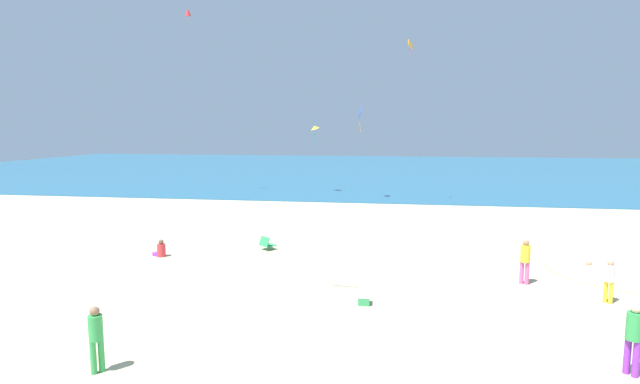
# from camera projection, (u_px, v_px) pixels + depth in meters

# --- Properties ---
(ground_plane) EXTENTS (120.00, 120.00, 0.00)m
(ground_plane) POSITION_uv_depth(u_px,v_px,m) (332.00, 255.00, 20.98)
(ground_plane) COLOR #C6B58C
(ocean_water) EXTENTS (120.00, 60.00, 0.05)m
(ocean_water) POSITION_uv_depth(u_px,v_px,m) (375.00, 169.00, 64.73)
(ocean_water) COLOR #236084
(ocean_water) RESTS_ON ground_plane
(beach_chair_far_left) EXTENTS (0.84, 0.84, 0.61)m
(beach_chair_far_left) POSITION_uv_depth(u_px,v_px,m) (267.00, 243.00, 21.79)
(beach_chair_far_left) COLOR #2D9956
(beach_chair_far_left) RESTS_ON ground_plane
(cooler_box) EXTENTS (0.37, 0.43, 0.29)m
(cooler_box) POSITION_uv_depth(u_px,v_px,m) (364.00, 300.00, 15.06)
(cooler_box) COLOR #339956
(cooler_box) RESTS_ON ground_plane
(person_0) EXTENTS (0.66, 0.50, 0.74)m
(person_0) POSITION_uv_depth(u_px,v_px,m) (161.00, 250.00, 20.65)
(person_0) COLOR red
(person_0) RESTS_ON ground_plane
(person_1) EXTENTS (0.43, 0.43, 1.60)m
(person_1) POSITION_uv_depth(u_px,v_px,m) (525.00, 258.00, 16.91)
(person_1) COLOR #D8599E
(person_1) RESTS_ON ground_plane
(person_2) EXTENTS (0.43, 0.43, 1.54)m
(person_2) POSITION_uv_depth(u_px,v_px,m) (96.00, 335.00, 10.74)
(person_2) COLOR green
(person_2) RESTS_ON ground_plane
(person_3) EXTENTS (0.55, 0.36, 0.65)m
(person_3) POSITION_uv_depth(u_px,v_px,m) (590.00, 271.00, 17.70)
(person_3) COLOR red
(person_3) RESTS_ON ground_plane
(person_4) EXTENTS (0.39, 0.39, 1.40)m
(person_4) POSITION_uv_depth(u_px,v_px,m) (609.00, 278.00, 15.07)
(person_4) COLOR yellow
(person_4) RESTS_ON ground_plane
(person_5) EXTENTS (0.46, 0.46, 1.66)m
(person_5) POSITION_uv_depth(u_px,v_px,m) (634.00, 334.00, 10.62)
(person_5) COLOR purple
(person_5) RESTS_ON ground_plane
(kite_orange) EXTENTS (0.32, 0.72, 1.11)m
(kite_orange) POSITION_uv_depth(u_px,v_px,m) (410.00, 45.00, 33.32)
(kite_orange) COLOR orange
(kite_blue) EXTENTS (0.26, 1.07, 2.02)m
(kite_blue) POSITION_uv_depth(u_px,v_px,m) (360.00, 113.00, 35.94)
(kite_blue) COLOR blue
(kite_yellow) EXTENTS (0.84, 0.94, 1.89)m
(kite_yellow) POSITION_uv_depth(u_px,v_px,m) (314.00, 128.00, 40.09)
(kite_yellow) COLOR yellow
(kite_red) EXTENTS (0.62, 0.68, 1.13)m
(kite_red) POSITION_uv_depth(u_px,v_px,m) (188.00, 12.00, 37.86)
(kite_red) COLOR red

